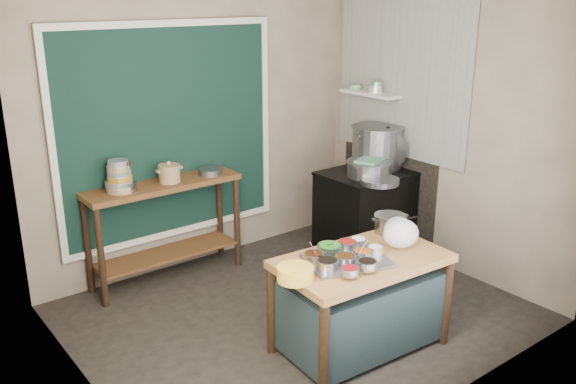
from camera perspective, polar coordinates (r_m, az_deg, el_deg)
floor at (r=5.27m, az=0.89°, el=-11.36°), size 3.50×3.00×0.02m
back_wall at (r=5.96m, az=-8.20°, el=6.50°), size 3.50×0.02×2.80m
left_wall at (r=3.93m, az=-19.48°, el=-0.55°), size 0.02×3.00×2.80m
right_wall at (r=5.97m, az=14.35°, el=6.14°), size 0.02×3.00×2.80m
curtain_panel at (r=5.78m, az=-11.00°, el=5.46°), size 2.10×0.02×1.90m
curtain_frame at (r=5.77m, az=-10.95°, el=5.45°), size 2.22×0.03×2.02m
tile_panel at (r=6.23m, az=10.51°, el=11.08°), size 0.02×1.70×1.70m
soot_patch at (r=6.54m, az=9.31°, el=1.15°), size 0.01×1.30×1.30m
wall_shelf at (r=6.39m, az=7.73°, el=9.13°), size 0.22×0.70×0.03m
prep_table at (r=4.67m, az=6.78°, el=-10.29°), size 1.29×0.80×0.75m
back_counter at (r=5.78m, az=-11.37°, el=-3.63°), size 1.45×0.40×0.95m
stove_block at (r=6.29m, az=7.41°, el=-2.09°), size 0.90×0.68×0.85m
stove_top at (r=6.15m, az=7.58°, el=1.75°), size 0.92×0.69×0.03m
condiment_tray at (r=4.40m, az=5.55°, el=-6.44°), size 0.67×0.57×0.03m
condiment_bowls at (r=4.38m, az=5.21°, el=-5.93°), size 0.59×0.51×0.07m
yellow_basin at (r=4.12m, az=0.68°, el=-7.64°), size 0.33×0.33×0.10m
saucepan at (r=4.97m, az=9.50°, el=-2.92°), size 0.32×0.32×0.14m
plastic_bag_a at (r=4.68m, az=10.52°, el=-3.85°), size 0.30×0.26×0.22m
plastic_bag_b at (r=4.85m, az=10.22°, el=-3.31°), size 0.26×0.24×0.17m
bowl_stack at (r=5.44m, az=-15.52°, el=1.31°), size 0.25×0.25×0.28m
utensil_cup at (r=5.44m, az=-14.61°, el=0.50°), size 0.14×0.14×0.08m
ceramic_crock at (r=5.62m, az=-11.04°, el=1.62°), size 0.23×0.23×0.14m
wide_bowl at (r=5.80m, az=-7.31°, el=1.92°), size 0.29×0.29×0.06m
stock_pot at (r=6.28m, az=8.35°, el=4.22°), size 0.57×0.57×0.43m
pot_lid at (r=6.19m, az=9.12°, el=4.02°), size 0.29×0.45×0.44m
steamer at (r=5.98m, az=7.63°, el=2.18°), size 0.56×0.56×0.15m
green_cloth at (r=5.96m, az=7.66°, el=2.97°), size 0.33×0.29×0.02m
shallow_pan at (r=5.78m, az=8.57°, el=1.02°), size 0.40×0.40×0.05m
shelf_bowl_stack at (r=6.33m, az=8.22°, el=9.65°), size 0.14×0.14×0.11m
shelf_bowl_green at (r=6.54m, az=6.33°, el=9.74°), size 0.14×0.14×0.05m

